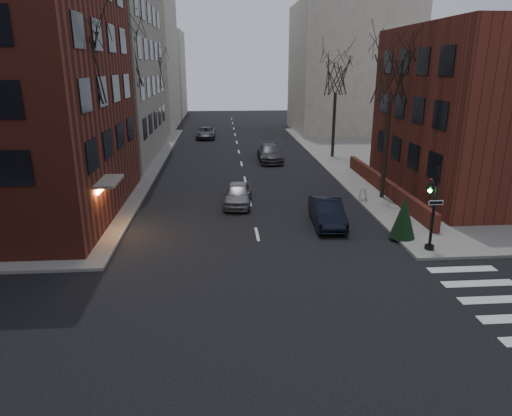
{
  "coord_description": "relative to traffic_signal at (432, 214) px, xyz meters",
  "views": [
    {
      "loc": [
        -1.77,
        -10.46,
        8.55
      ],
      "look_at": [
        -0.19,
        10.28,
        2.0
      ],
      "focal_mm": 32.0,
      "sensor_mm": 36.0,
      "label": 1
    }
  ],
  "objects": [
    {
      "name": "building_distant_la",
      "position": [
        -22.94,
        46.01,
        7.09
      ],
      "size": [
        14.0,
        16.0,
        18.0
      ],
      "primitive_type": "cube",
      "color": "beige",
      "rests_on": "ground"
    },
    {
      "name": "building_distant_ra",
      "position": [
        7.06,
        41.01,
        6.09
      ],
      "size": [
        14.0,
        14.0,
        16.0
      ],
      "primitive_type": "cube",
      "color": "beige",
      "rests_on": "ground"
    },
    {
      "name": "parked_sedan",
      "position": [
        -3.94,
        4.24,
        -1.17
      ],
      "size": [
        1.8,
        4.56,
        1.48
      ],
      "primitive_type": "imported",
      "rotation": [
        0.0,
        0.0,
        -0.05
      ],
      "color": "black",
      "rests_on": "ground"
    },
    {
      "name": "car_lane_silver",
      "position": [
        -8.74,
        8.37,
        -1.2
      ],
      "size": [
        2.09,
        4.32,
        1.42
      ],
      "primitive_type": "imported",
      "rotation": [
        0.0,
        0.0,
        -0.1
      ],
      "color": "gray",
      "rests_on": "ground"
    },
    {
      "name": "evergreen_shrub",
      "position": [
        -0.64,
        1.63,
        -0.69
      ],
      "size": [
        1.6,
        1.6,
        2.13
      ],
      "primitive_type": "cone",
      "rotation": [
        0.0,
        0.0,
        0.31
      ],
      "color": "black",
      "rests_on": "sidewalk_far_right"
    },
    {
      "name": "tree_left_c",
      "position": [
        -16.74,
        31.01,
        6.12
      ],
      "size": [
        3.96,
        3.96,
        9.72
      ],
      "color": "#2D231C",
      "rests_on": "sidewalk_far_left"
    },
    {
      "name": "tree_right_b",
      "position": [
        0.86,
        23.01,
        5.68
      ],
      "size": [
        3.74,
        3.74,
        9.18
      ],
      "color": "#2D231C",
      "rests_on": "sidewalk_far_right"
    },
    {
      "name": "ground",
      "position": [
        -7.94,
        -8.99,
        -1.91
      ],
      "size": [
        160.0,
        160.0,
        0.0
      ],
      "primitive_type": "plane",
      "color": "black",
      "rests_on": "ground"
    },
    {
      "name": "streetlamp_far",
      "position": [
        -16.14,
        33.01,
        2.33
      ],
      "size": [
        0.36,
        0.36,
        6.28
      ],
      "color": "black",
      "rests_on": "sidewalk_far_left"
    },
    {
      "name": "building_distant_lb",
      "position": [
        -20.94,
        63.01,
        5.09
      ],
      "size": [
        10.0,
        12.0,
        14.0
      ],
      "primitive_type": "cube",
      "color": "beige",
      "rests_on": "ground"
    },
    {
      "name": "car_lane_far",
      "position": [
        -11.55,
        36.22,
        -1.24
      ],
      "size": [
        2.3,
        4.84,
        1.33
      ],
      "primitive_type": "imported",
      "rotation": [
        0.0,
        0.0,
        -0.02
      ],
      "color": "#424347",
      "rests_on": "ground"
    },
    {
      "name": "tree_right_a",
      "position": [
        0.86,
        9.01,
        6.12
      ],
      "size": [
        3.96,
        3.96,
        9.72
      ],
      "color": "#2D231C",
      "rests_on": "sidewalk_far_right"
    },
    {
      "name": "car_lane_gray",
      "position": [
        -5.26,
        21.95,
        -1.15
      ],
      "size": [
        2.13,
        5.23,
        1.52
      ],
      "primitive_type": "imported",
      "rotation": [
        0.0,
        0.0,
        0.0
      ],
      "color": "#3F3F44",
      "rests_on": "ground"
    },
    {
      "name": "sandwich_board",
      "position": [
        -0.64,
        8.33,
        -1.35
      ],
      "size": [
        0.39,
        0.53,
        0.82
      ],
      "primitive_type": "cube",
      "rotation": [
        0.0,
        0.0,
        -0.04
      ],
      "color": "white",
      "rests_on": "sidewalk_far_right"
    },
    {
      "name": "low_wall_right",
      "position": [
        1.36,
        10.01,
        -1.26
      ],
      "size": [
        0.35,
        16.0,
        1.0
      ],
      "primitive_type": "cube",
      "color": "#5E241B",
      "rests_on": "sidewalk_far_right"
    },
    {
      "name": "tree_left_a",
      "position": [
        -16.74,
        5.01,
        6.56
      ],
      "size": [
        4.18,
        4.18,
        10.26
      ],
      "color": "#2D231C",
      "rests_on": "sidewalk_far_left"
    },
    {
      "name": "tree_left_b",
      "position": [
        -16.74,
        17.01,
        7.0
      ],
      "size": [
        4.4,
        4.4,
        10.8
      ],
      "color": "#2D231C",
      "rests_on": "sidewalk_far_left"
    },
    {
      "name": "streetlamp_near",
      "position": [
        -16.14,
        13.01,
        2.33
      ],
      "size": [
        0.36,
        0.36,
        6.28
      ],
      "color": "black",
      "rests_on": "sidewalk_far_left"
    },
    {
      "name": "traffic_signal",
      "position": [
        0.0,
        0.0,
        0.0
      ],
      "size": [
        0.76,
        0.44,
        4.0
      ],
      "color": "black",
      "rests_on": "sidewalk_far_right"
    },
    {
      "name": "building_right_brick",
      "position": [
        8.56,
        10.01,
        3.59
      ],
      "size": [
        12.0,
        14.0,
        11.0
      ],
      "primitive_type": "cube",
      "color": "#5E241B",
      "rests_on": "ground"
    }
  ]
}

